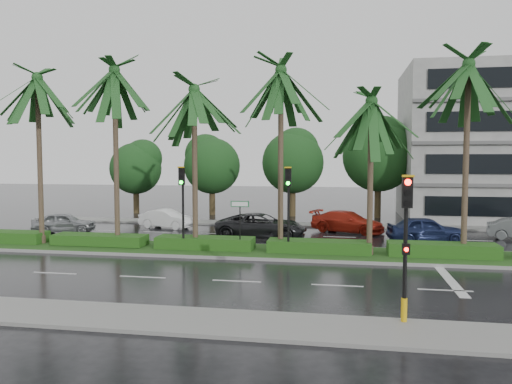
% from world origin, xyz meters
% --- Properties ---
extents(ground, '(120.00, 120.00, 0.00)m').
position_xyz_m(ground, '(0.00, 0.00, 0.00)').
color(ground, black).
rests_on(ground, ground).
extents(near_sidewalk, '(40.00, 2.40, 0.12)m').
position_xyz_m(near_sidewalk, '(0.00, -10.20, 0.06)').
color(near_sidewalk, gray).
rests_on(near_sidewalk, ground).
extents(far_sidewalk, '(40.00, 2.00, 0.12)m').
position_xyz_m(far_sidewalk, '(0.00, 12.00, 0.06)').
color(far_sidewalk, gray).
rests_on(far_sidewalk, ground).
extents(median, '(36.00, 4.00, 0.15)m').
position_xyz_m(median, '(0.00, 1.00, 0.08)').
color(median, gray).
rests_on(median, ground).
extents(hedge, '(35.20, 1.40, 0.60)m').
position_xyz_m(hedge, '(0.00, 1.00, 0.45)').
color(hedge, '#1E3F12').
rests_on(hedge, median).
extents(lane_markings, '(34.00, 13.06, 0.01)m').
position_xyz_m(lane_markings, '(3.04, -0.43, 0.01)').
color(lane_markings, silver).
rests_on(lane_markings, ground).
extents(palm_row, '(26.30, 4.20, 10.33)m').
position_xyz_m(palm_row, '(-1.25, 1.02, 8.34)').
color(palm_row, '#413225').
rests_on(palm_row, median).
extents(signal_near, '(0.34, 0.45, 4.36)m').
position_xyz_m(signal_near, '(6.00, -9.39, 2.50)').
color(signal_near, black).
rests_on(signal_near, near_sidewalk).
extents(signal_median_left, '(0.34, 0.42, 4.36)m').
position_xyz_m(signal_median_left, '(-4.00, 0.30, 3.00)').
color(signal_median_left, black).
rests_on(signal_median_left, median).
extents(signal_median_right, '(0.34, 0.42, 4.36)m').
position_xyz_m(signal_median_right, '(1.50, 0.30, 3.00)').
color(signal_median_right, black).
rests_on(signal_median_right, median).
extents(street_sign, '(0.95, 0.09, 2.60)m').
position_xyz_m(street_sign, '(-1.00, 0.48, 2.12)').
color(street_sign, black).
rests_on(street_sign, median).
extents(bg_trees, '(32.53, 5.79, 8.36)m').
position_xyz_m(bg_trees, '(0.82, 17.59, 4.76)').
color(bg_trees, '#372B19').
rests_on(bg_trees, ground).
extents(building, '(16.00, 10.00, 12.00)m').
position_xyz_m(building, '(17.00, 18.00, 6.00)').
color(building, gray).
rests_on(building, ground).
extents(car_silver, '(2.59, 4.25, 1.35)m').
position_xyz_m(car_silver, '(-13.93, 5.68, 0.68)').
color(car_silver, '#93979A').
rests_on(car_silver, ground).
extents(car_white, '(2.31, 4.18, 1.31)m').
position_xyz_m(car_white, '(-8.01, 8.91, 0.65)').
color(car_white, white).
rests_on(car_white, ground).
extents(car_darkgrey, '(2.60, 5.58, 1.55)m').
position_xyz_m(car_darkgrey, '(-0.74, 5.66, 0.77)').
color(car_darkgrey, black).
rests_on(car_darkgrey, ground).
extents(car_red, '(3.62, 5.26, 1.41)m').
position_xyz_m(car_red, '(4.50, 9.05, 0.71)').
color(car_red, '#A11F11').
rests_on(car_red, ground).
extents(car_blue, '(2.41, 4.63, 1.50)m').
position_xyz_m(car_blue, '(9.00, 6.01, 0.75)').
color(car_blue, '#19234C').
rests_on(car_blue, ground).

